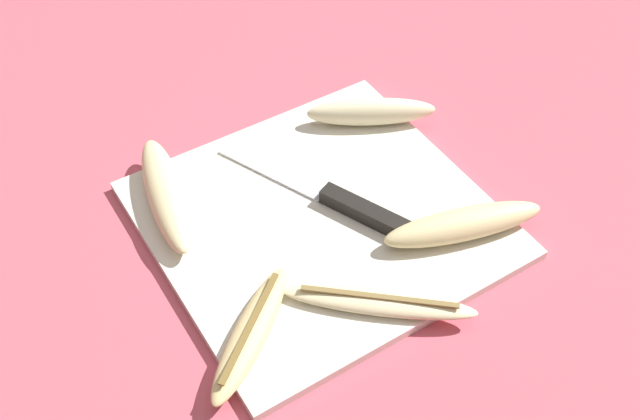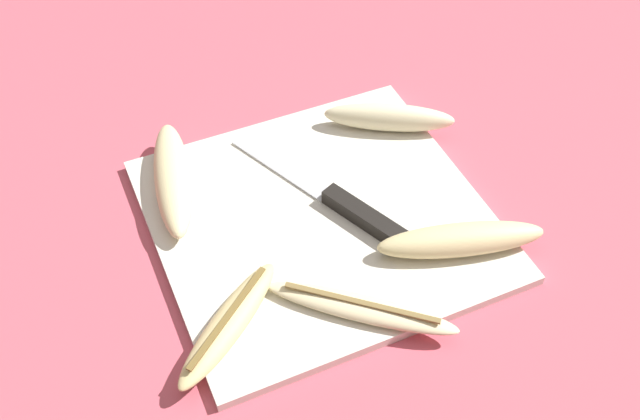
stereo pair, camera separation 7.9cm
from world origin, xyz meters
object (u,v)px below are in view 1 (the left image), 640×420
knife (350,205)px  banana_pale_long (371,112)px  banana_ripe_center (463,224)px  banana_cream_curved (379,302)px  banana_spotted_left (251,333)px  banana_soft_right (166,194)px

knife → banana_pale_long: (0.11, 0.11, 0.01)m
banana_ripe_center → banana_cream_curved: banana_ripe_center is taller
banana_pale_long → banana_spotted_left: banana_pale_long is taller
banana_cream_curved → banana_soft_right: 0.27m
knife → banana_ripe_center: 0.13m
banana_pale_long → banana_cream_curved: (-0.15, -0.24, -0.01)m
banana_soft_right → banana_spotted_left: banana_soft_right is taller
banana_cream_curved → banana_spotted_left: banana_spotted_left is taller
banana_cream_curved → banana_soft_right: bearing=116.5°
knife → banana_ripe_center: banana_ripe_center is taller
knife → banana_soft_right: size_ratio=1.34×
banana_ripe_center → banana_soft_right: size_ratio=0.99×
knife → banana_soft_right: bearing=121.2°
banana_pale_long → banana_cream_curved: banana_pale_long is taller
banana_ripe_center → banana_spotted_left: bearing=179.0°
knife → banana_cream_curved: size_ratio=1.46×
banana_pale_long → banana_spotted_left: size_ratio=1.03×
banana_spotted_left → banana_pale_long: bearing=35.5°
knife → banana_pale_long: size_ratio=1.60×
banana_spotted_left → banana_soft_right: bearing=88.4°
banana_ripe_center → banana_soft_right: (-0.25, 0.21, 0.00)m
banana_ripe_center → banana_pale_long: (0.02, 0.21, 0.00)m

